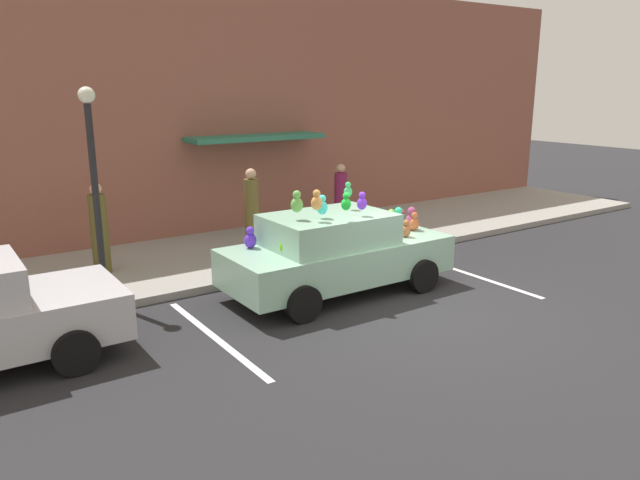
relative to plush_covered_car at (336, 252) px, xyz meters
name	(u,v)px	position (x,y,z in m)	size (l,w,h in m)	color
ground_plane	(422,311)	(0.67, -1.67, -0.81)	(60.00, 60.00, 0.00)	#262628
sidewalk	(278,246)	(0.67, 3.33, -0.73)	(24.00, 4.00, 0.15)	gray
storefront_building	(233,111)	(0.67, 5.48, 2.39)	(24.00, 1.25, 6.40)	brown
parking_stripe_front	(470,274)	(2.99, -0.67, -0.80)	(0.12, 3.60, 0.01)	silver
parking_stripe_rear	(215,337)	(-2.81, -0.67, -0.80)	(0.12, 3.60, 0.01)	silver
plush_covered_car	(336,252)	(0.00, 0.00, 0.00)	(4.37, 2.01, 2.11)	#93C4A8
teddy_bear_on_sidewalk	(352,232)	(2.13, 2.31, -0.37)	(0.33, 0.27, 0.62)	#9E723D
street_lamp_post	(94,171)	(-3.81, 1.83, 1.61)	(0.28, 0.28, 3.68)	black
pedestrian_near_shopfront	(341,197)	(2.99, 3.95, 0.13)	(0.34, 0.34, 1.68)	#7B1E49
pedestrian_walking_past	(252,214)	(-0.25, 2.87, 0.26)	(0.32, 0.32, 1.93)	brown
pedestrian_by_lamp	(100,231)	(-3.45, 3.31, 0.20)	(0.35, 0.35, 1.83)	brown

